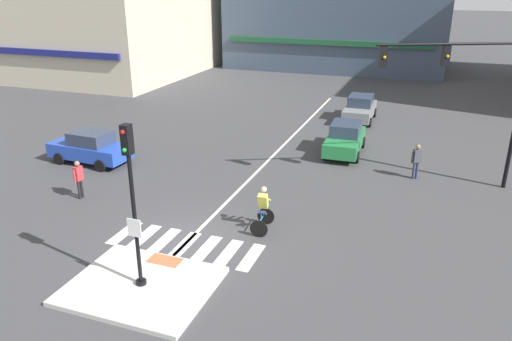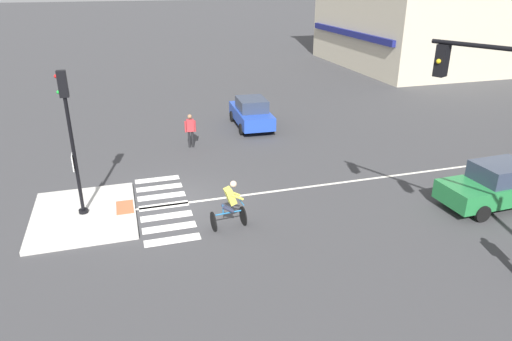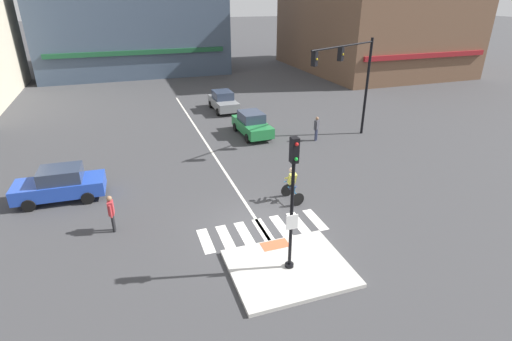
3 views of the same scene
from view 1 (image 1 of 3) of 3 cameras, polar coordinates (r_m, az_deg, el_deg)
The scene contains 20 objects.
ground_plane at distance 17.80m, azimuth -7.98°, elevation -8.22°, with size 300.00×300.00×0.00m, color #3D3D3F.
traffic_island at distance 15.64m, azimuth -13.09°, elevation -12.84°, with size 4.26×3.50×0.15m, color beige.
tactile_pad_front at distance 16.58m, azimuth -10.49°, elevation -10.16°, with size 1.10×0.60×0.01m, color #DB5B38.
signal_pole at distance 14.17m, azimuth -14.13°, elevation -2.54°, with size 0.44×0.38×4.97m.
crosswalk_stripe_a at distance 18.87m, azimuth -14.95°, elevation -6.95°, with size 0.44×1.80×0.01m, color silver.
crosswalk_stripe_b at distance 18.45m, azimuth -12.81°, elevation -7.44°, with size 0.44×1.80×0.01m, color silver.
crosswalk_stripe_c at distance 18.05m, azimuth -10.56°, elevation -7.94°, with size 0.44×1.80×0.01m, color silver.
crosswalk_stripe_d at distance 17.68m, azimuth -8.21°, elevation -8.44°, with size 0.44×1.80×0.01m, color silver.
crosswalk_stripe_e at distance 17.34m, azimuth -5.76°, elevation -8.95°, with size 0.44×1.80×0.01m, color silver.
crosswalk_stripe_f at distance 17.03m, azimuth -3.21°, elevation -9.47°, with size 0.44×1.80×0.01m, color silver.
crosswalk_stripe_g at distance 16.76m, azimuth -0.57°, elevation -9.98°, with size 0.44×1.80×0.01m, color silver.
lane_centre_line at distance 26.23m, azimuth 2.16°, elevation 1.90°, with size 0.14×28.00×0.01m, color silver.
traffic_light_mast at distance 22.37m, azimuth 24.04°, elevation 8.96°, with size 5.89×2.94×6.54m.
building_corner_right at distance 51.83m, azimuth -16.32°, elevation 18.38°, with size 16.52×20.02×13.53m.
car_grey_eastbound_distant at distance 33.07m, azimuth 11.92°, elevation 7.03°, with size 1.89×4.12×1.64m.
car_green_eastbound_far at distance 26.57m, azimuth 10.25°, elevation 3.67°, with size 1.95×4.16×1.64m.
car_blue_cross_left at distance 26.10m, azimuth -18.60°, elevation 2.55°, with size 4.18×1.99×1.64m.
cyclist at distance 18.07m, azimuth 0.80°, elevation -4.40°, with size 0.75×1.14×1.68m.
pedestrian_at_curb_left at distance 21.91m, azimuth -19.80°, elevation -0.66°, with size 0.25×0.55×1.67m.
pedestrian_waiting_far_side at distance 23.83m, azimuth 18.08°, elevation 1.30°, with size 0.48×0.38×1.67m.
Camera 1 is at (7.57, -13.55, 8.71)m, focal length 34.62 mm.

